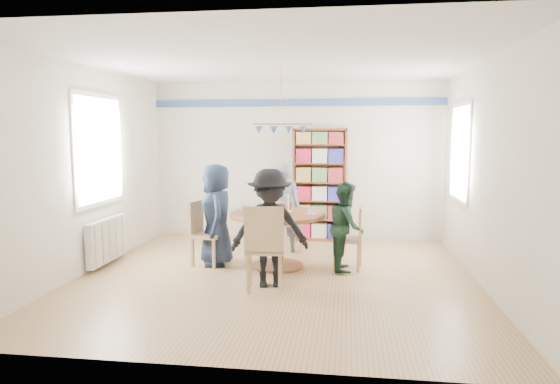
% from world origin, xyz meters
% --- Properties ---
extents(ground, '(5.00, 5.00, 0.00)m').
position_xyz_m(ground, '(0.00, 0.00, 0.00)').
color(ground, tan).
extents(room_shell, '(5.00, 5.00, 5.00)m').
position_xyz_m(room_shell, '(-0.26, 0.87, 1.65)').
color(room_shell, white).
rests_on(room_shell, ground).
extents(radiator, '(0.12, 1.00, 0.60)m').
position_xyz_m(radiator, '(-2.42, 0.30, 0.35)').
color(radiator, silver).
rests_on(radiator, ground).
extents(dining_table, '(1.30, 1.30, 0.75)m').
position_xyz_m(dining_table, '(-0.04, 0.50, 0.56)').
color(dining_table, brown).
rests_on(dining_table, ground).
extents(chair_left, '(0.46, 0.46, 0.89)m').
position_xyz_m(chair_left, '(-1.09, 0.49, 0.49)').
color(chair_left, tan).
rests_on(chair_left, ground).
extents(chair_right, '(0.41, 0.41, 0.85)m').
position_xyz_m(chair_right, '(0.98, 0.54, 0.47)').
color(chair_right, tan).
rests_on(chair_right, ground).
extents(chair_far, '(0.54, 0.54, 0.94)m').
position_xyz_m(chair_far, '(-0.06, 1.52, 0.52)').
color(chair_far, tan).
rests_on(chair_far, ground).
extents(chair_near, '(0.50, 0.50, 1.01)m').
position_xyz_m(chair_near, '(-0.05, -0.57, 0.56)').
color(chair_near, tan).
rests_on(chair_near, ground).
extents(person_left, '(0.65, 0.80, 1.41)m').
position_xyz_m(person_left, '(-0.90, 0.52, 0.71)').
color(person_left, '#192438').
rests_on(person_left, ground).
extents(person_right, '(0.47, 0.59, 1.19)m').
position_xyz_m(person_right, '(0.88, 0.47, 0.59)').
color(person_right, '#1A3424').
rests_on(person_right, ground).
extents(person_far, '(0.51, 0.34, 1.37)m').
position_xyz_m(person_far, '(-0.07, 1.42, 0.69)').
color(person_far, gray).
rests_on(person_far, ground).
extents(person_near, '(1.01, 0.73, 1.41)m').
position_xyz_m(person_near, '(-0.02, -0.36, 0.71)').
color(person_near, black).
rests_on(person_near, ground).
extents(bookshelf, '(0.91, 0.27, 1.91)m').
position_xyz_m(bookshelf, '(0.42, 2.34, 0.94)').
color(bookshelf, brown).
rests_on(bookshelf, ground).
extents(tableware, '(1.08, 1.08, 0.28)m').
position_xyz_m(tableware, '(-0.07, 0.53, 0.81)').
color(tableware, white).
rests_on(tableware, dining_table).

